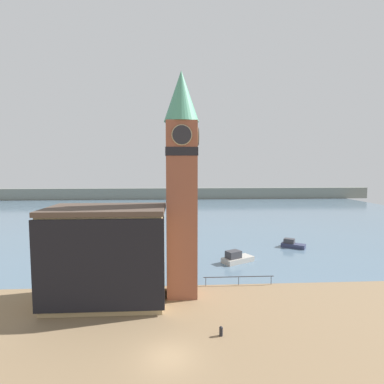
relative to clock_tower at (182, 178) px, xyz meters
name	(u,v)px	position (x,y,z in m)	size (l,w,h in m)	color
ground_plane	(169,357)	(-1.28, -11.34, -13.22)	(160.00, 160.00, 0.00)	#846B4C
water	(174,212)	(-1.28, 62.43, -13.22)	(160.00, 120.00, 0.00)	slate
far_shoreline	(174,194)	(-1.28, 102.43, -10.72)	(180.00, 3.00, 5.00)	gray
pier_railing	(239,278)	(7.02, 2.18, -12.28)	(8.72, 0.08, 1.09)	#333338
clock_tower	(182,178)	(0.00, 0.00, 0.00)	(3.84, 3.84, 24.88)	brown
pier_building	(107,255)	(-8.02, -1.46, -8.07)	(12.47, 7.40, 10.27)	tan
boat_near	(236,258)	(8.55, 10.92, -12.55)	(5.30, 4.24, 1.87)	#B7B2A8
boat_far	(292,244)	(20.38, 18.81, -12.66)	(4.36, 3.72, 1.54)	#333856
mooring_bollard_near	(221,331)	(3.16, -8.73, -12.76)	(0.32, 0.32, 0.85)	black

